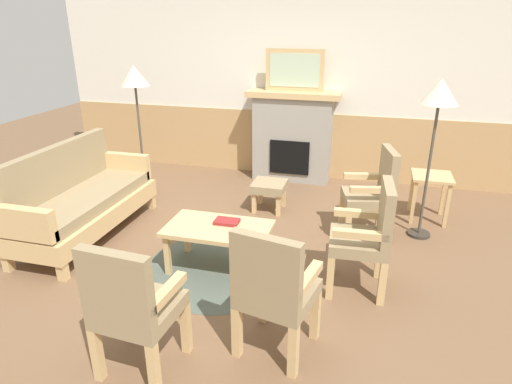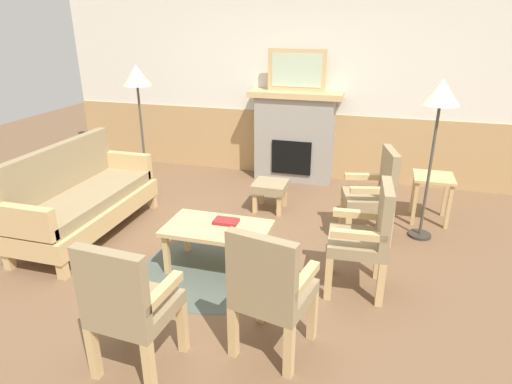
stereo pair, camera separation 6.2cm
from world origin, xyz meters
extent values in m
plane|color=brown|center=(0.00, 0.00, 0.00)|extent=(14.00, 14.00, 0.00)
cube|color=silver|center=(0.00, 2.60, 1.35)|extent=(7.20, 0.12, 2.70)
cube|color=tan|center=(0.00, 2.53, 0.47)|extent=(7.20, 0.02, 0.95)
cube|color=gray|center=(0.00, 2.35, 0.60)|extent=(1.10, 0.36, 1.20)
cube|color=black|center=(0.00, 2.16, 0.38)|extent=(0.56, 0.02, 0.48)
cube|color=tan|center=(0.00, 2.35, 1.24)|extent=(1.30, 0.44, 0.08)
cube|color=tan|center=(0.00, 2.35, 1.56)|extent=(0.80, 0.03, 0.56)
cube|color=#B2C6A8|center=(0.00, 2.33, 1.56)|extent=(0.68, 0.01, 0.44)
cube|color=tan|center=(-1.49, -0.85, 0.08)|extent=(0.08, 0.08, 0.16)
cube|color=tan|center=(-1.49, 0.83, 0.08)|extent=(0.08, 0.08, 0.16)
cube|color=tan|center=(-2.09, -0.85, 0.08)|extent=(0.08, 0.08, 0.16)
cube|color=tan|center=(-2.09, 0.83, 0.08)|extent=(0.08, 0.08, 0.16)
cube|color=tan|center=(-1.79, -0.01, 0.26)|extent=(0.70, 1.80, 0.20)
cube|color=#937F5B|center=(-1.79, -0.01, 0.42)|extent=(0.60, 1.70, 0.12)
cube|color=#937F5B|center=(-2.09, -0.01, 0.73)|extent=(0.10, 1.70, 0.50)
cube|color=tan|center=(-1.79, -0.86, 0.53)|extent=(0.60, 0.10, 0.30)
cube|color=tan|center=(-1.79, 0.84, 0.53)|extent=(0.60, 0.10, 0.30)
cube|color=tan|center=(-0.60, -0.52, 0.20)|extent=(0.05, 0.05, 0.40)
cube|color=tan|center=(0.24, -0.52, 0.20)|extent=(0.05, 0.05, 0.40)
cube|color=tan|center=(-0.60, -0.08, 0.20)|extent=(0.05, 0.05, 0.40)
cube|color=tan|center=(0.24, -0.08, 0.20)|extent=(0.05, 0.05, 0.40)
cube|color=tan|center=(-0.18, -0.30, 0.42)|extent=(0.96, 0.56, 0.04)
cylinder|color=#4C564C|center=(-0.18, -0.30, 0.00)|extent=(1.43, 1.43, 0.01)
cube|color=maroon|center=(-0.13, -0.21, 0.46)|extent=(0.23, 0.16, 0.03)
cube|color=tan|center=(-0.20, 1.01, 0.13)|extent=(0.05, 0.05, 0.26)
cube|color=tan|center=(0.10, 1.01, 0.13)|extent=(0.05, 0.05, 0.26)
cube|color=tan|center=(-0.20, 1.31, 0.13)|extent=(0.05, 0.05, 0.26)
cube|color=tan|center=(0.10, 1.31, 0.13)|extent=(0.05, 0.05, 0.26)
cube|color=#937F5B|center=(-0.05, 1.16, 0.31)|extent=(0.40, 0.40, 0.10)
cube|color=tan|center=(0.95, 0.49, 0.20)|extent=(0.07, 0.07, 0.40)
cube|color=tan|center=(0.85, 0.90, 0.20)|extent=(0.07, 0.07, 0.40)
cube|color=tan|center=(1.36, 0.58, 0.20)|extent=(0.07, 0.07, 0.40)
cube|color=tan|center=(1.26, 0.99, 0.20)|extent=(0.07, 0.07, 0.40)
cube|color=#937F5B|center=(1.10, 0.74, 0.45)|extent=(0.57, 0.57, 0.10)
cube|color=#937F5B|center=(1.30, 0.79, 0.74)|extent=(0.18, 0.49, 0.48)
cube|color=tan|center=(1.15, 0.54, 0.62)|extent=(0.44, 0.17, 0.06)
cube|color=tan|center=(1.06, 0.94, 0.62)|extent=(0.44, 0.17, 0.06)
cube|color=tan|center=(0.87, -0.50, 0.20)|extent=(0.06, 0.06, 0.40)
cube|color=tan|center=(0.85, -0.08, 0.20)|extent=(0.06, 0.06, 0.40)
cube|color=tan|center=(1.29, -0.47, 0.20)|extent=(0.06, 0.06, 0.40)
cube|color=tan|center=(1.27, -0.06, 0.20)|extent=(0.06, 0.06, 0.40)
cube|color=#937F5B|center=(1.07, -0.28, 0.45)|extent=(0.51, 0.51, 0.10)
cube|color=#937F5B|center=(1.27, -0.27, 0.74)|extent=(0.11, 0.48, 0.48)
cube|color=tan|center=(1.08, -0.48, 0.62)|extent=(0.44, 0.10, 0.06)
cube|color=tan|center=(1.06, -0.07, 0.62)|extent=(0.44, 0.10, 0.06)
cube|color=tan|center=(-0.45, -1.38, 0.20)|extent=(0.06, 0.06, 0.40)
cube|color=tan|center=(-0.03, -1.40, 0.20)|extent=(0.06, 0.06, 0.40)
cube|color=tan|center=(-0.48, -1.79, 0.20)|extent=(0.06, 0.06, 0.40)
cube|color=tan|center=(-0.06, -1.82, 0.20)|extent=(0.06, 0.06, 0.40)
cube|color=#937F5B|center=(-0.26, -1.60, 0.45)|extent=(0.51, 0.51, 0.10)
cube|color=#937F5B|center=(-0.27, -1.80, 0.74)|extent=(0.48, 0.11, 0.48)
cube|color=tan|center=(-0.46, -1.59, 0.62)|extent=(0.10, 0.44, 0.06)
cube|color=tan|center=(-0.05, -1.61, 0.62)|extent=(0.10, 0.44, 0.06)
cube|color=tan|center=(0.41, -0.94, 0.20)|extent=(0.07, 0.07, 0.40)
cube|color=tan|center=(0.82, -1.03, 0.20)|extent=(0.07, 0.07, 0.40)
cube|color=tan|center=(0.33, -1.35, 0.20)|extent=(0.07, 0.07, 0.40)
cube|color=tan|center=(0.74, -1.44, 0.20)|extent=(0.07, 0.07, 0.40)
cube|color=#937F5B|center=(0.57, -1.19, 0.45)|extent=(0.57, 0.57, 0.10)
cube|color=#937F5B|center=(0.53, -1.39, 0.74)|extent=(0.49, 0.18, 0.48)
cube|color=tan|center=(0.37, -1.15, 0.62)|extent=(0.16, 0.44, 0.06)
cube|color=tan|center=(0.77, -1.23, 0.62)|extent=(0.16, 0.44, 0.06)
cube|color=tan|center=(1.63, 1.56, 0.26)|extent=(0.04, 0.04, 0.52)
cube|color=tan|center=(1.99, 1.56, 0.26)|extent=(0.04, 0.04, 0.52)
cube|color=tan|center=(1.63, 1.20, 0.26)|extent=(0.04, 0.04, 0.52)
cube|color=tan|center=(1.99, 1.20, 0.26)|extent=(0.04, 0.04, 0.52)
cube|color=tan|center=(1.81, 1.38, 0.54)|extent=(0.44, 0.44, 0.03)
cylinder|color=#332D28|center=(-1.82, 1.29, 0.01)|extent=(0.24, 0.24, 0.03)
cylinder|color=#4C473D|center=(-1.82, 1.29, 0.73)|extent=(0.03, 0.03, 1.40)
cone|color=beige|center=(-1.82, 1.29, 1.55)|extent=(0.36, 0.36, 0.25)
cylinder|color=#332D28|center=(1.70, 0.92, 0.01)|extent=(0.24, 0.24, 0.03)
cylinder|color=#4C473D|center=(1.70, 0.92, 0.73)|extent=(0.03, 0.03, 1.40)
cone|color=beige|center=(1.70, 0.92, 1.55)|extent=(0.36, 0.36, 0.25)
camera|label=1|loc=(1.09, -3.67, 2.21)|focal=30.55mm
camera|label=2|loc=(1.15, -3.65, 2.21)|focal=30.55mm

